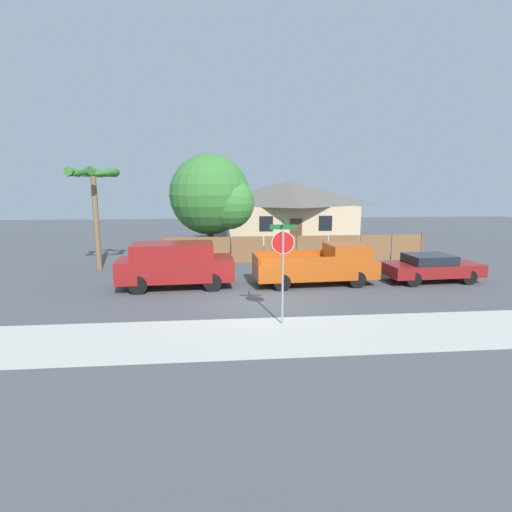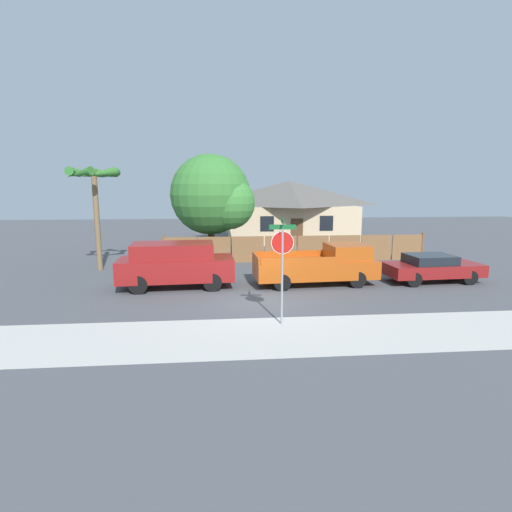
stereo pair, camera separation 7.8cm
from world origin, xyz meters
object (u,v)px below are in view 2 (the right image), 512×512
(red_suv, at_px, (176,264))
(parked_sedan, at_px, (432,267))
(orange_pickup, at_px, (320,265))
(stop_sign, at_px, (282,254))
(oak_tree, at_px, (214,197))
(house, at_px, (289,209))
(palm_tree, at_px, (94,182))

(red_suv, height_order, parked_sedan, red_suv)
(orange_pickup, xyz_separation_m, parked_sedan, (5.21, -0.02, -0.19))
(stop_sign, bearing_deg, red_suv, 130.91)
(red_suv, xyz_separation_m, stop_sign, (3.83, -5.02, 1.22))
(oak_tree, bearing_deg, house, 54.29)
(house, distance_m, stop_sign, 20.54)
(oak_tree, height_order, stop_sign, oak_tree)
(house, xyz_separation_m, oak_tree, (-5.95, -8.28, 1.26))
(red_suv, bearing_deg, house, 60.28)
(palm_tree, distance_m, orange_pickup, 12.10)
(house, xyz_separation_m, orange_pickup, (-1.22, -15.15, -1.61))
(parked_sedan, bearing_deg, house, 101.56)
(palm_tree, height_order, red_suv, palm_tree)
(parked_sedan, distance_m, stop_sign, 9.36)
(orange_pickup, bearing_deg, stop_sign, -119.78)
(red_suv, relative_size, stop_sign, 1.48)
(palm_tree, distance_m, stop_sign, 12.55)
(parked_sedan, bearing_deg, palm_tree, 162.13)
(red_suv, height_order, stop_sign, stop_sign)
(house, height_order, palm_tree, palm_tree)
(house, height_order, red_suv, house)
(house, distance_m, orange_pickup, 15.29)
(palm_tree, relative_size, stop_sign, 1.57)
(oak_tree, distance_m, stop_sign, 12.20)
(red_suv, distance_m, orange_pickup, 6.36)
(oak_tree, bearing_deg, stop_sign, -79.50)
(palm_tree, bearing_deg, parked_sedan, -14.69)
(palm_tree, relative_size, red_suv, 1.06)
(stop_sign, bearing_deg, parked_sedan, 36.56)
(palm_tree, height_order, parked_sedan, palm_tree)
(orange_pickup, bearing_deg, palm_tree, 155.63)
(palm_tree, height_order, stop_sign, palm_tree)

